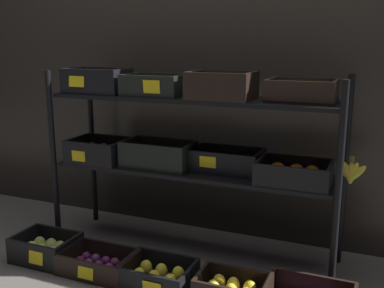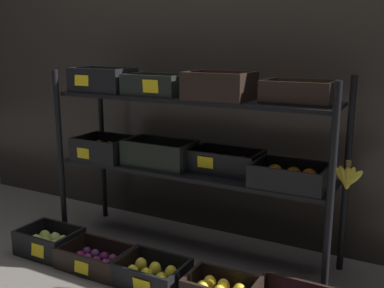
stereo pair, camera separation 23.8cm
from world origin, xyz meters
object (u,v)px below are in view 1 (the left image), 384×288
object	(u,v)px
display_rack	(191,133)
crate_ground_pear	(46,250)
crate_ground_plum	(99,265)
crate_ground_lemon	(158,276)

from	to	relation	value
display_rack	crate_ground_pear	size ratio (longest dim) A/B	5.13
display_rack	crate_ground_plum	xyz separation A→B (m)	(-0.35, -0.38, -0.63)
display_rack	crate_ground_pear	world-z (taller)	display_rack
crate_ground_pear	crate_ground_plum	xyz separation A→B (m)	(0.34, -0.01, -0.02)
crate_ground_plum	display_rack	bearing A→B (deg)	47.36
crate_ground_plum	crate_ground_lemon	size ratio (longest dim) A/B	1.10
display_rack	crate_ground_lemon	xyz separation A→B (m)	(-0.02, -0.37, -0.63)
crate_ground_lemon	crate_ground_plum	bearing A→B (deg)	-179.20
display_rack	crate_ground_plum	world-z (taller)	display_rack
crate_ground_plum	crate_ground_pear	bearing A→B (deg)	179.04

